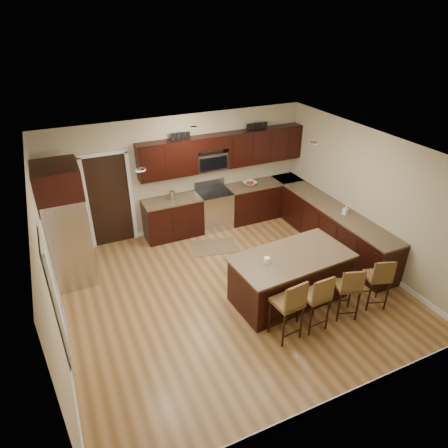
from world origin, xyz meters
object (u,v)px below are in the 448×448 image
stool_mid (318,296)px  refrigerator (66,224)px  island (289,279)px  stool_extra (379,277)px  range (214,209)px  stool_right (349,287)px  stool_left (290,304)px

stool_mid → refrigerator: size_ratio=0.45×
island → stool_mid: (-0.04, -0.84, 0.24)m
refrigerator → stool_extra: 5.67m
range → stool_right: bearing=-78.9°
island → range: bearing=89.0°
range → island: (0.16, -3.04, -0.04)m
island → stool_mid: bearing=-96.5°
island → stool_right: size_ratio=2.13×
stool_left → stool_right: (1.17, 0.01, -0.07)m
stool_left → stool_extra: size_ratio=1.11×
island → stool_left: size_ratio=1.92×
island → stool_extra: 1.52m
stool_mid → stool_right: 0.64m
range → stool_extra: (1.41, -3.88, 0.16)m
range → stool_left: size_ratio=0.98×
stool_left → stool_right: size_ratio=1.11×
range → island: size_ratio=0.51×
stool_left → stool_mid: stool_left is taller
refrigerator → stool_extra: (4.71, -3.11, -0.57)m
range → stool_mid: bearing=-88.3°
stool_right → refrigerator: (-4.06, 3.11, 0.57)m
range → stool_extra: bearing=-70.0°
refrigerator → stool_extra: size_ratio=2.30×
stool_mid → range: bearing=90.3°
stool_left → stool_mid: size_ratio=1.06×
refrigerator → stool_extra: refrigerator is taller
stool_left → stool_mid: bearing=-5.6°
stool_mid → stool_extra: bearing=-1.2°
stool_right → stool_extra: size_ratio=1.00×
range → stool_mid: range is taller
stool_extra → range: bearing=128.5°
stool_left → island: bearing=50.4°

